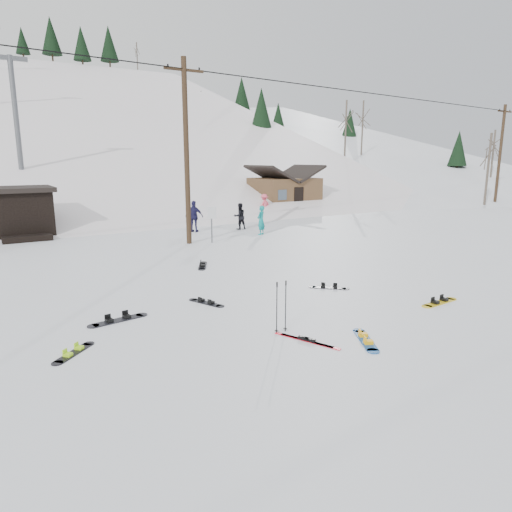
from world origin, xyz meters
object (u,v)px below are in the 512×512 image
utility_pole (186,150)px  hero_snowboard (366,340)px  hero_skis (307,340)px  cabin (284,193)px

utility_pole → hero_snowboard: utility_pole is taller
utility_pole → hero_snowboard: size_ratio=6.55×
hero_snowboard → hero_skis: hero_snowboard is taller
hero_skis → utility_pole: bearing=55.7°
cabin → hero_skis: cabin is taller
cabin → hero_skis: 28.26m
cabin → hero_snowboard: cabin is taller
cabin → hero_skis: (-15.82, -23.37, -1.46)m
cabin → utility_pole: bearing=-142.4°
cabin → hero_snowboard: size_ratio=3.92×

